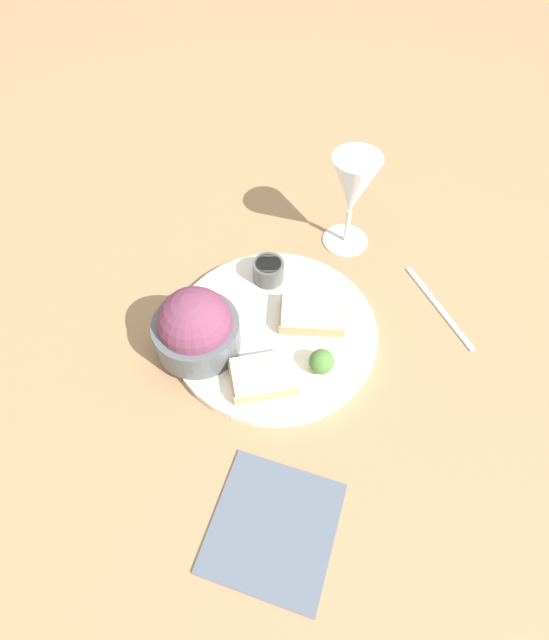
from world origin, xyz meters
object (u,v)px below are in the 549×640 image
at_px(sauce_ramekin, 268,270).
at_px(fork, 439,306).
at_px(cheese_toast_near, 312,314).
at_px(wine_glass, 353,189).
at_px(napkin, 273,527).
at_px(salad_bowl, 196,328).
at_px(cheese_toast_far, 263,376).

relative_size(sauce_ramekin, fork, 0.38).
distance_m(cheese_toast_near, wine_glass, 0.20).
bearing_deg(fork, napkin, -106.40).
relative_size(sauce_ramekin, cheese_toast_near, 0.45).
height_order(salad_bowl, cheese_toast_far, salad_bowl).
bearing_deg(salad_bowl, fork, 33.77).
bearing_deg(napkin, wine_glass, 97.23).
relative_size(wine_glass, fork, 1.29).
distance_m(cheese_toast_near, cheese_toast_far, 0.12).
relative_size(salad_bowl, cheese_toast_far, 1.15).
distance_m(cheese_toast_near, fork, 0.20).
height_order(wine_glass, napkin, wine_glass).
bearing_deg(wine_glass, cheese_toast_far, -93.95).
height_order(cheese_toast_near, fork, cheese_toast_near).
height_order(salad_bowl, fork, salad_bowl).
xyz_separation_m(salad_bowl, napkin, (0.19, -0.19, -0.05)).
xyz_separation_m(cheese_toast_near, fork, (0.17, 0.10, -0.02)).
height_order(napkin, fork, same).
relative_size(cheese_toast_far, napkin, 0.67).
xyz_separation_m(sauce_ramekin, fork, (0.26, 0.05, -0.03)).
bearing_deg(salad_bowl, wine_glass, 65.87).
relative_size(napkin, fork, 1.22).
bearing_deg(cheese_toast_far, salad_bowl, 168.31).
bearing_deg(napkin, fork, 73.60).
bearing_deg(cheese_toast_far, fork, 48.89).
xyz_separation_m(salad_bowl, cheese_toast_near, (0.13, 0.10, -0.03)).
bearing_deg(fork, salad_bowl, -146.23).
xyz_separation_m(sauce_ramekin, cheese_toast_far, (0.06, -0.17, -0.01)).
height_order(sauce_ramekin, fork, sauce_ramekin).
bearing_deg(wine_glass, fork, -25.56).
xyz_separation_m(sauce_ramekin, napkin, (0.14, -0.33, -0.03)).
distance_m(sauce_ramekin, fork, 0.26).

